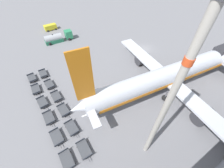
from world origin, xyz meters
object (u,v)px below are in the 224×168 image
object	(u,v)px
airplane	(172,74)
baggage_dolly_row_near_col_f	(67,160)
fuel_tanker_primary	(58,38)
baggage_dolly_row_mid_a_col_d	(64,110)
baggage_dolly_row_near_col_b	(36,89)
baggage_dolly_row_mid_a_col_e	(72,128)
baggage_dolly_row_mid_a_col_b	(49,85)
baggage_dolly_row_mid_a_col_f	(84,149)
baggage_dolly_row_mid_a_col_c	(56,97)
baggage_dolly_row_mid_a_col_a	(43,74)
baggage_dolly_row_near_col_a	(32,78)
service_van	(50,27)
baggage_dolly_row_near_col_d	(49,118)
apron_light_mast	(167,104)
baggage_dolly_row_near_col_c	(43,102)
baggage_dolly_row_near_col_e	(57,137)

from	to	relation	value
airplane	baggage_dolly_row_near_col_f	size ratio (longest dim) A/B	12.20
fuel_tanker_primary	baggage_dolly_row_mid_a_col_d	size ratio (longest dim) A/B	2.45
baggage_dolly_row_near_col_b	baggage_dolly_row_mid_a_col_e	bearing A→B (deg)	15.47
baggage_dolly_row_mid_a_col_b	baggage_dolly_row_mid_a_col_f	distance (m)	17.08
baggage_dolly_row_mid_a_col_c	baggage_dolly_row_mid_a_col_a	bearing A→B (deg)	-175.49
baggage_dolly_row_near_col_f	baggage_dolly_row_mid_a_col_e	distance (m)	5.05
fuel_tanker_primary	baggage_dolly_row_mid_a_col_b	distance (m)	20.76
baggage_dolly_row_near_col_a	baggage_dolly_row_mid_a_col_c	world-z (taller)	same
service_van	baggage_dolly_row_near_col_d	size ratio (longest dim) A/B	1.23
baggage_dolly_row_mid_a_col_d	baggage_dolly_row_mid_a_col_f	xyz separation A→B (m)	(8.67, 0.44, 0.00)
apron_light_mast	baggage_dolly_row_mid_a_col_a	bearing A→B (deg)	-159.97
service_van	baggage_dolly_row_near_col_c	bearing A→B (deg)	-17.07
baggage_dolly_row_mid_a_col_a	baggage_dolly_row_mid_a_col_f	bearing A→B (deg)	3.60
baggage_dolly_row_near_col_d	baggage_dolly_row_mid_a_col_f	distance (m)	9.06
baggage_dolly_row_near_col_d	baggage_dolly_row_mid_a_col_d	world-z (taller)	same
baggage_dolly_row_near_col_f	baggage_dolly_row_mid_a_col_f	size ratio (longest dim) A/B	1.00
baggage_dolly_row_near_col_e	baggage_dolly_row_near_col_f	xyz separation A→B (m)	(4.18, 0.28, 0.00)
baggage_dolly_row_near_col_b	baggage_dolly_row_near_col_a	bearing A→B (deg)	-178.98
baggage_dolly_row_near_col_d	baggage_dolly_row_near_col_f	xyz separation A→B (m)	(8.53, 0.46, 0.00)
baggage_dolly_row_near_col_d	baggage_dolly_row_mid_a_col_a	size ratio (longest dim) A/B	1.01
baggage_dolly_row_near_col_e	baggage_dolly_row_mid_a_col_f	world-z (taller)	same
baggage_dolly_row_near_col_c	baggage_dolly_row_mid_a_col_c	bearing A→B (deg)	90.94
baggage_dolly_row_mid_a_col_f	baggage_dolly_row_near_col_c	bearing A→B (deg)	-164.78
fuel_tanker_primary	baggage_dolly_row_near_col_e	xyz separation A→B (m)	(32.19, -9.77, -0.77)
baggage_dolly_row_mid_a_col_d	baggage_dolly_row_mid_a_col_e	bearing A→B (deg)	0.84
baggage_dolly_row_mid_a_col_a	baggage_dolly_row_near_col_e	bearing A→B (deg)	-5.55
service_van	fuel_tanker_primary	bearing A→B (deg)	-1.17
airplane	baggage_dolly_row_near_col_c	bearing A→B (deg)	-110.94
fuel_tanker_primary	baggage_dolly_row_mid_a_col_c	distance (m)	24.70
service_van	baggage_dolly_row_mid_a_col_d	world-z (taller)	service_van
airplane	baggage_dolly_row_mid_a_col_b	size ratio (longest dim) A/B	12.07
baggage_dolly_row_mid_a_col_e	apron_light_mast	distance (m)	17.22
baggage_dolly_row_near_col_c	baggage_dolly_row_mid_a_col_f	xyz separation A→B (m)	(12.69, 3.45, 0.00)
service_van	baggage_dolly_row_near_col_f	bearing A→B (deg)	-11.77
airplane	baggage_dolly_row_mid_a_col_c	world-z (taller)	airplane
baggage_dolly_row_mid_a_col_f	apron_light_mast	world-z (taller)	apron_light_mast
baggage_dolly_row_near_col_c	baggage_dolly_row_mid_a_col_a	world-z (taller)	same
baggage_dolly_row_near_col_a	baggage_dolly_row_near_col_c	world-z (taller)	same
fuel_tanker_primary	baggage_dolly_row_near_col_e	bearing A→B (deg)	-16.88
baggage_dolly_row_near_col_a	apron_light_mast	distance (m)	31.25
service_van	baggage_dolly_row_near_col_e	distance (m)	43.51
airplane	baggage_dolly_row_near_col_e	distance (m)	25.07
baggage_dolly_row_near_col_a	baggage_dolly_row_near_col_e	world-z (taller)	same
baggage_dolly_row_near_col_f	baggage_dolly_row_mid_a_col_c	distance (m)	12.98
baggage_dolly_row_near_col_d	baggage_dolly_row_mid_a_col_d	distance (m)	2.81
baggage_dolly_row_near_col_d	baggage_dolly_row_mid_a_col_c	distance (m)	4.99
baggage_dolly_row_near_col_e	baggage_dolly_row_mid_a_col_e	bearing A→B (deg)	95.66
service_van	apron_light_mast	xyz separation A→B (m)	(51.38, 1.39, 11.04)
baggage_dolly_row_near_col_b	baggage_dolly_row_near_col_f	world-z (taller)	same
baggage_dolly_row_near_col_d	baggage_dolly_row_near_col_f	world-z (taller)	same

